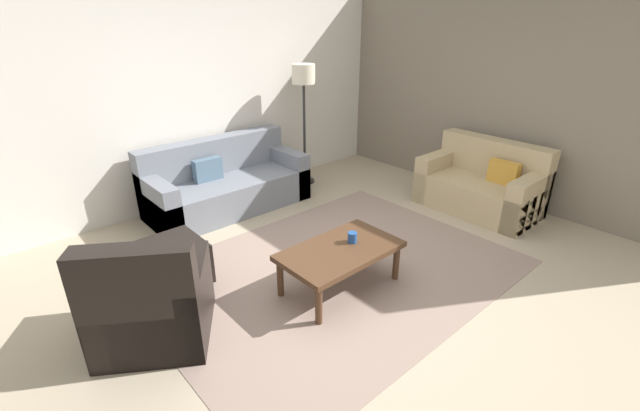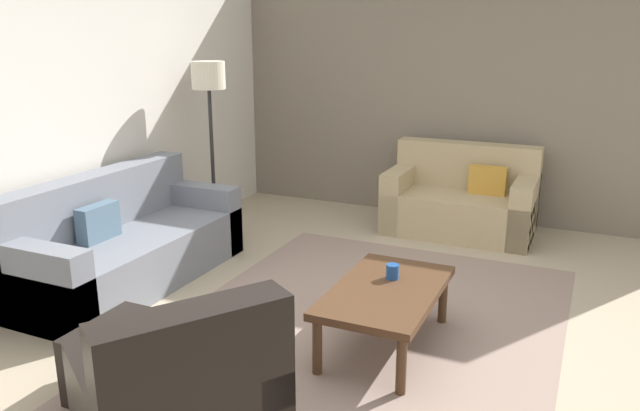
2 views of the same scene
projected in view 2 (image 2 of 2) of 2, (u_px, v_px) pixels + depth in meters
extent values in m
plane|color=tan|center=(362.00, 330.00, 4.24)|extent=(8.00, 8.00, 0.00)
cube|color=silver|center=(59.00, 107.00, 4.89)|extent=(6.00, 0.12, 2.80)
cube|color=slate|center=(465.00, 88.00, 6.49)|extent=(0.12, 5.20, 2.80)
cube|color=gray|center=(362.00, 329.00, 4.24)|extent=(3.46, 2.58, 0.01)
cube|color=slate|center=(131.00, 258.00, 4.99)|extent=(2.03, 0.88, 0.42)
cube|color=slate|center=(98.00, 226.00, 5.06)|extent=(2.03, 0.24, 0.88)
cube|color=slate|center=(37.00, 288.00, 4.17)|extent=(0.20, 0.88, 0.62)
cube|color=slate|center=(196.00, 216.00, 5.77)|extent=(0.20, 0.88, 0.62)
cube|color=slate|center=(98.00, 222.00, 4.75)|extent=(0.36, 0.12, 0.28)
cube|color=tan|center=(459.00, 213.00, 6.22)|extent=(0.82, 1.44, 0.42)
cube|color=tan|center=(466.00, 185.00, 6.41)|extent=(0.24, 1.44, 0.88)
cube|color=tan|center=(400.00, 197.00, 6.44)|extent=(0.82, 0.20, 0.62)
cube|color=tan|center=(524.00, 211.00, 5.94)|extent=(0.82, 0.20, 0.62)
cube|color=gold|center=(488.00, 180.00, 6.09)|extent=(0.12, 0.36, 0.28)
cube|color=black|center=(241.00, 394.00, 2.97)|extent=(0.58, 0.75, 0.60)
cube|color=black|center=(133.00, 362.00, 3.45)|extent=(0.56, 0.56, 0.40)
cylinder|color=#472D1C|center=(401.00, 365.00, 3.45)|extent=(0.06, 0.06, 0.36)
cylinder|color=#472D1C|center=(443.00, 299.00, 4.31)|extent=(0.06, 0.06, 0.36)
cylinder|color=#472D1C|center=(317.00, 347.00, 3.65)|extent=(0.06, 0.06, 0.36)
cylinder|color=#472D1C|center=(373.00, 286.00, 4.51)|extent=(0.06, 0.06, 0.36)
cube|color=#472D1C|center=(386.00, 291.00, 3.92)|extent=(1.10, 0.64, 0.05)
cylinder|color=#1E478C|center=(393.00, 272.00, 4.05)|extent=(0.09, 0.09, 0.10)
cylinder|color=black|center=(216.00, 231.00, 6.27)|extent=(0.28, 0.28, 0.03)
cylinder|color=#262626|center=(213.00, 163.00, 6.07)|extent=(0.04, 0.04, 1.45)
cylinder|color=beige|center=(208.00, 75.00, 5.84)|extent=(0.32, 0.32, 0.26)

